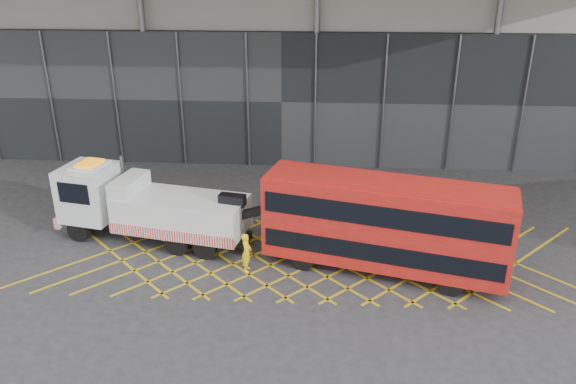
{
  "coord_description": "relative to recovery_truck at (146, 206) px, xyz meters",
  "views": [
    {
      "loc": [
        4.42,
        -21.27,
        12.14
      ],
      "look_at": [
        3.0,
        1.5,
        2.4
      ],
      "focal_mm": 35.0,
      "sensor_mm": 36.0,
      "label": 1
    }
  ],
  "objects": [
    {
      "name": "recovery_truck",
      "position": [
        0.0,
        0.0,
        0.0
      ],
      "size": [
        10.29,
        4.17,
        3.57
      ],
      "rotation": [
        0.0,
        0.0,
        -0.2
      ],
      "color": "black",
      "rests_on": "ground_plane"
    },
    {
      "name": "worker",
      "position": [
        4.86,
        -2.5,
        -0.81
      ],
      "size": [
        0.41,
        0.62,
        1.69
      ],
      "primitive_type": "imported",
      "rotation": [
        0.0,
        0.0,
        1.56
      ],
      "color": "yellow",
      "rests_on": "ground_plane"
    },
    {
      "name": "ground_plane",
      "position": [
        3.4,
        -1.24,
        -1.65
      ],
      "size": [
        120.0,
        120.0,
        0.0
      ],
      "primitive_type": "plane",
      "color": "#2A2A2D"
    },
    {
      "name": "construction_building",
      "position": [
        5.32,
        17.15,
        7.33
      ],
      "size": [
        55.0,
        23.97,
        18.0
      ],
      "color": "gray",
      "rests_on": "ground_plane"
    },
    {
      "name": "bus_towed",
      "position": [
        10.42,
        -2.15,
        0.56
      ],
      "size": [
        10.01,
        4.72,
        3.98
      ],
      "rotation": [
        0.0,
        0.0,
        -0.26
      ],
      "color": "#AD140F",
      "rests_on": "ground_plane"
    },
    {
      "name": "road_markings",
      "position": [
        7.4,
        -1.24,
        -1.65
      ],
      "size": [
        24.76,
        7.16,
        0.01
      ],
      "color": "gold",
      "rests_on": "ground_plane"
    }
  ]
}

